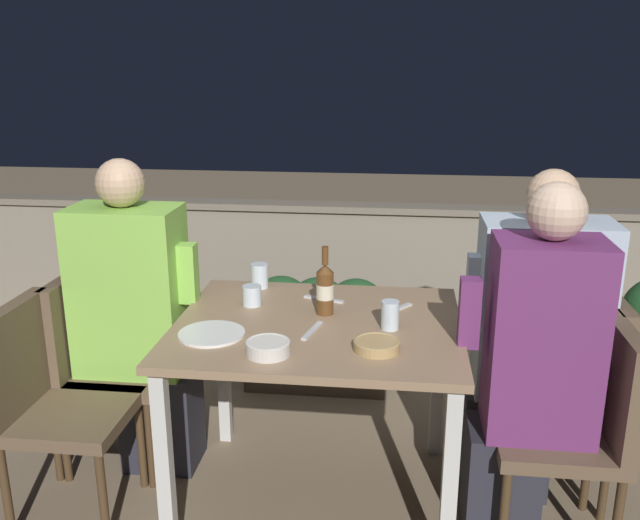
# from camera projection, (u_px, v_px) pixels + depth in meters

# --- Properties ---
(ground_plane) EXTENTS (16.00, 16.00, 0.00)m
(ground_plane) POSITION_uv_depth(u_px,v_px,m) (318.00, 498.00, 2.70)
(ground_plane) COLOR #847056
(parapet_wall) EXTENTS (9.00, 0.18, 0.82)m
(parapet_wall) POSITION_uv_depth(u_px,v_px,m) (352.00, 267.00, 4.28)
(parapet_wall) COLOR gray
(parapet_wall) RESTS_ON ground_plane
(dining_table) EXTENTS (1.05, 0.88, 0.75)m
(dining_table) POSITION_uv_depth(u_px,v_px,m) (318.00, 346.00, 2.51)
(dining_table) COLOR #937556
(dining_table) RESTS_ON ground_plane
(planter_hedge) EXTENTS (0.73, 0.47, 0.58)m
(planter_hedge) POSITION_uv_depth(u_px,v_px,m) (317.00, 325.00, 3.59)
(planter_hedge) COLOR brown
(planter_hedge) RESTS_ON ground_plane
(chair_left_near) EXTENTS (0.43, 0.42, 0.84)m
(chair_left_near) POSITION_uv_depth(u_px,v_px,m) (45.00, 391.00, 2.49)
(chair_left_near) COLOR brown
(chair_left_near) RESTS_ON ground_plane
(chair_left_far) EXTENTS (0.43, 0.42, 0.84)m
(chair_left_far) POSITION_uv_depth(u_px,v_px,m) (98.00, 351.00, 2.83)
(chair_left_far) COLOR brown
(chair_left_far) RESTS_ON ground_plane
(person_green_blouse) EXTENTS (0.50, 0.26, 1.32)m
(person_green_blouse) POSITION_uv_depth(u_px,v_px,m) (139.00, 319.00, 2.77)
(person_green_blouse) COLOR #282833
(person_green_blouse) RESTS_ON ground_plane
(chair_right_near) EXTENTS (0.43, 0.42, 0.84)m
(chair_right_near) POSITION_uv_depth(u_px,v_px,m) (584.00, 415.00, 2.33)
(chair_right_near) COLOR brown
(chair_right_near) RESTS_ON ground_plane
(person_purple_stripe) EXTENTS (0.47, 0.26, 1.31)m
(person_purple_stripe) POSITION_uv_depth(u_px,v_px,m) (532.00, 370.00, 2.30)
(person_purple_stripe) COLOR #282833
(person_purple_stripe) RESTS_ON ground_plane
(chair_right_far) EXTENTS (0.43, 0.42, 0.84)m
(chair_right_far) POSITION_uv_depth(u_px,v_px,m) (578.00, 376.00, 2.61)
(chair_right_far) COLOR brown
(chair_right_far) RESTS_ON ground_plane
(person_blue_shirt) EXTENTS (0.52, 0.26, 1.31)m
(person_blue_shirt) POSITION_uv_depth(u_px,v_px,m) (531.00, 339.00, 2.59)
(person_blue_shirt) COLOR #282833
(person_blue_shirt) RESTS_ON ground_plane
(beer_bottle) EXTENTS (0.07, 0.07, 0.26)m
(beer_bottle) POSITION_uv_depth(u_px,v_px,m) (325.00, 288.00, 2.54)
(beer_bottle) COLOR brown
(beer_bottle) RESTS_ON dining_table
(plate_0) EXTENTS (0.23, 0.23, 0.01)m
(plate_0) POSITION_uv_depth(u_px,v_px,m) (212.00, 334.00, 2.37)
(plate_0) COLOR white
(plate_0) RESTS_ON dining_table
(bowl_0) EXTENTS (0.15, 0.15, 0.03)m
(bowl_0) POSITION_uv_depth(u_px,v_px,m) (377.00, 345.00, 2.24)
(bowl_0) COLOR tan
(bowl_0) RESTS_ON dining_table
(bowl_1) EXTENTS (0.15, 0.15, 0.05)m
(bowl_1) POSITION_uv_depth(u_px,v_px,m) (268.00, 347.00, 2.21)
(bowl_1) COLOR silver
(bowl_1) RESTS_ON dining_table
(glass_cup_0) EXTENTS (0.07, 0.07, 0.08)m
(glass_cup_0) POSITION_uv_depth(u_px,v_px,m) (252.00, 295.00, 2.65)
(glass_cup_0) COLOR silver
(glass_cup_0) RESTS_ON dining_table
(glass_cup_1) EXTENTS (0.06, 0.06, 0.10)m
(glass_cup_1) POSITION_uv_depth(u_px,v_px,m) (390.00, 315.00, 2.41)
(glass_cup_1) COLOR silver
(glass_cup_1) RESTS_ON dining_table
(glass_cup_2) EXTENTS (0.07, 0.07, 0.10)m
(glass_cup_2) POSITION_uv_depth(u_px,v_px,m) (260.00, 276.00, 2.85)
(glass_cup_2) COLOR silver
(glass_cup_2) RESTS_ON dining_table
(fork_0) EXTENTS (0.12, 0.14, 0.01)m
(fork_0) POSITION_uv_depth(u_px,v_px,m) (396.00, 309.00, 2.60)
(fork_0) COLOR silver
(fork_0) RESTS_ON dining_table
(fork_1) EXTENTS (0.17, 0.07, 0.01)m
(fork_1) POSITION_uv_depth(u_px,v_px,m) (324.00, 299.00, 2.71)
(fork_1) COLOR silver
(fork_1) RESTS_ON dining_table
(fork_2) EXTENTS (0.06, 0.17, 0.01)m
(fork_2) POSITION_uv_depth(u_px,v_px,m) (312.00, 330.00, 2.40)
(fork_2) COLOR silver
(fork_2) RESTS_ON dining_table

